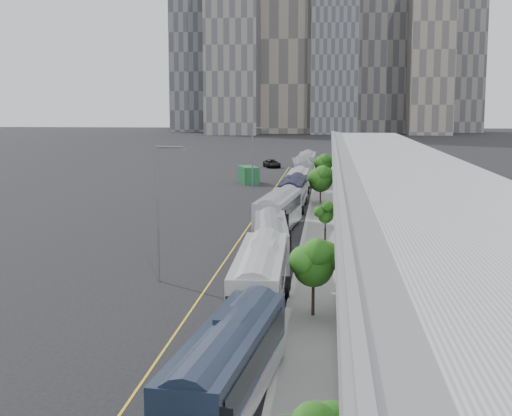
# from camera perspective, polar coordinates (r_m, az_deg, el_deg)

# --- Properties ---
(sidewalk) EXTENTS (10.00, 170.00, 0.12)m
(sidewalk) POSITION_cam_1_polar(r_m,az_deg,el_deg) (61.30, 8.20, -3.05)
(sidewalk) COLOR gray
(sidewalk) RESTS_ON ground
(lane_line) EXTENTS (0.12, 160.00, 0.02)m
(lane_line) POSITION_cam_1_polar(r_m,az_deg,el_deg) (61.77, -1.60, -2.93)
(lane_line) COLOR gold
(lane_line) RESTS_ON ground
(depot) EXTENTS (12.45, 160.40, 7.20)m
(depot) POSITION_cam_1_polar(r_m,az_deg,el_deg) (61.03, 12.01, 0.09)
(depot) COLOR gray
(depot) RESTS_ON ground
(skyline) EXTENTS (145.00, 64.00, 120.00)m
(skyline) POSITION_cam_1_polar(r_m,az_deg,el_deg) (331.70, 4.41, 14.85)
(skyline) COLOR slate
(skyline) RESTS_ON ground
(bus_1) EXTENTS (3.65, 12.23, 3.52)m
(bus_1) POSITION_cam_1_polar(r_m,az_deg,el_deg) (28.56, -2.20, -13.16)
(bus_1) COLOR #161F31
(bus_1) RESTS_ON ground
(bus_2) EXTENTS (3.10, 13.28, 3.86)m
(bus_2) POSITION_cam_1_polar(r_m,az_deg,el_deg) (41.23, 0.35, -6.23)
(bus_2) COLOR #B2B2B4
(bus_2) RESTS_ON ground
(bus_3) EXTENTS (3.54, 12.16, 3.50)m
(bus_3) POSITION_cam_1_polar(r_m,az_deg,el_deg) (54.06, 1.18, -2.94)
(bus_3) COLOR gray
(bus_3) RESTS_ON ground
(bus_4) EXTENTS (3.87, 13.21, 3.80)m
(bus_4) POSITION_cam_1_polar(r_m,az_deg,el_deg) (67.90, 1.82, -0.56)
(bus_4) COLOR #909299
(bus_4) RESTS_ON ground
(bus_5) EXTENTS (2.82, 12.60, 3.67)m
(bus_5) POSITION_cam_1_polar(r_m,az_deg,el_deg) (83.44, 3.03, 1.01)
(bus_5) COLOR black
(bus_5) RESTS_ON ground
(bus_6) EXTENTS (2.76, 12.32, 3.59)m
(bus_6) POSITION_cam_1_polar(r_m,az_deg,el_deg) (94.56, 3.37, 1.83)
(bus_6) COLOR #B8B8BA
(bus_6) RESTS_ON ground
(bus_7) EXTENTS (3.66, 13.45, 3.88)m
(bus_7) POSITION_cam_1_polar(r_m,az_deg,el_deg) (110.47, 3.65, 2.80)
(bus_7) COLOR slate
(bus_7) RESTS_ON ground
(bus_8) EXTENTS (3.10, 13.99, 4.09)m
(bus_8) POSITION_cam_1_polar(r_m,az_deg,el_deg) (123.23, 4.09, 3.38)
(bus_8) COLOR #93959C
(bus_8) RESTS_ON ground
(tree_1) EXTENTS (2.33, 2.33, 4.45)m
(tree_1) POSITION_cam_1_polar(r_m,az_deg,el_deg) (40.21, 4.62, -4.22)
(tree_1) COLOR black
(tree_1) RESTS_ON ground
(tree_2) EXTENTS (1.26, 1.26, 3.70)m
(tree_2) POSITION_cam_1_polar(r_m,az_deg,el_deg) (59.18, 5.57, -0.53)
(tree_2) COLOR black
(tree_2) RESTS_ON ground
(tree_3) EXTENTS (2.83, 2.83, 4.76)m
(tree_3) POSITION_cam_1_polar(r_m,az_deg,el_deg) (87.16, 5.19, 2.48)
(tree_3) COLOR black
(tree_3) RESTS_ON ground
(tree_4) EXTENTS (2.64, 2.64, 4.46)m
(tree_4) POSITION_cam_1_polar(r_m,az_deg,el_deg) (112.70, 5.42, 3.64)
(tree_4) COLOR black
(tree_4) RESTS_ON ground
(street_lamp_near) EXTENTS (2.04, 0.22, 9.28)m
(street_lamp_near) POSITION_cam_1_polar(r_m,az_deg,el_deg) (48.38, -7.68, 0.31)
(street_lamp_near) COLOR #59595E
(street_lamp_near) RESTS_ON ground
(street_lamp_far) EXTENTS (2.04, 0.22, 8.88)m
(street_lamp_far) POSITION_cam_1_polar(r_m,az_deg,el_deg) (103.42, -0.19, 4.39)
(street_lamp_far) COLOR #59595E
(street_lamp_far) RESTS_ON ground
(shipping_container) EXTENTS (4.05, 6.05, 2.67)m
(shipping_container) POSITION_cam_1_polar(r_m,az_deg,el_deg) (110.63, -0.62, 2.66)
(shipping_container) COLOR #174C27
(shipping_container) RESTS_ON ground
(suv) EXTENTS (4.21, 6.24, 1.59)m
(suv) POSITION_cam_1_polar(r_m,az_deg,el_deg) (139.83, 1.28, 3.58)
(suv) COLOR black
(suv) RESTS_ON ground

